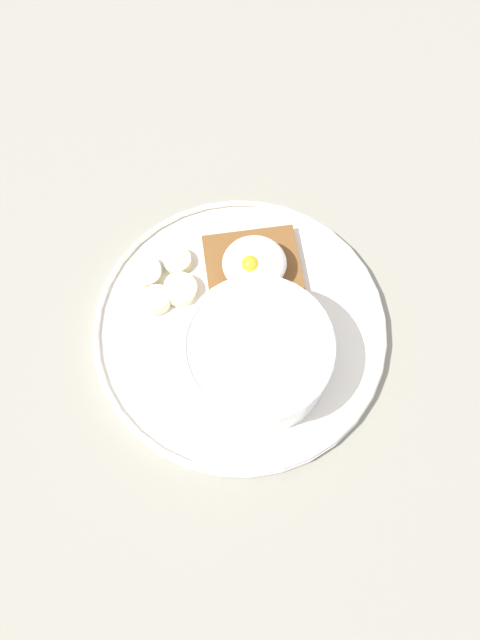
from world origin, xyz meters
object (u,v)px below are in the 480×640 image
at_px(toast_slice, 254,273).
at_px(banana_slice_left, 180,289).
at_px(poached_egg, 254,264).
at_px(banana_slice_back, 156,300).
at_px(oatmeal_bowl, 257,355).
at_px(banana_slice_front, 178,261).
at_px(banana_slice_right, 146,272).

xyz_separation_m(toast_slice, banana_slice_left, (0.07, 0.01, 0.00)).
distance_m(poached_egg, banana_slice_left, 0.08).
relative_size(banana_slice_left, banana_slice_back, 1.14).
relative_size(oatmeal_bowl, banana_slice_front, 3.55).
bearing_deg(banana_slice_right, banana_slice_left, 147.84).
relative_size(banana_slice_front, banana_slice_back, 1.12).
xyz_separation_m(banana_slice_left, banana_slice_back, (0.02, 0.01, -0.00)).
distance_m(oatmeal_bowl, banana_slice_front, 0.14).
distance_m(poached_egg, banana_slice_front, 0.08).
height_order(poached_egg, banana_slice_right, poached_egg).
height_order(toast_slice, banana_slice_front, same).
bearing_deg(poached_egg, oatmeal_bowl, 87.77).
height_order(toast_slice, banana_slice_back, banana_slice_back).
bearing_deg(poached_egg, banana_slice_left, 9.98).
bearing_deg(oatmeal_bowl, banana_slice_right, -44.52).
relative_size(toast_slice, banana_slice_right, 3.10).
bearing_deg(toast_slice, banana_slice_right, -3.75).
distance_m(oatmeal_bowl, banana_slice_left, 0.11).
bearing_deg(banana_slice_right, oatmeal_bowl, 135.48).
height_order(banana_slice_left, banana_slice_right, same).
xyz_separation_m(oatmeal_bowl, poached_egg, (-0.00, -0.09, -0.00)).
xyz_separation_m(toast_slice, banana_slice_right, (0.11, -0.01, 0.00)).
bearing_deg(banana_slice_left, poached_egg, -170.02).
relative_size(poached_egg, banana_slice_right, 2.31).
height_order(banana_slice_front, banana_slice_left, banana_slice_left).
bearing_deg(banana_slice_left, oatmeal_bowl, 131.00).
bearing_deg(banana_slice_front, banana_slice_back, 62.22).
relative_size(oatmeal_bowl, banana_slice_right, 4.17).
bearing_deg(banana_slice_right, poached_egg, 175.83).
relative_size(banana_slice_front, banana_slice_left, 0.99).
height_order(banana_slice_front, banana_slice_back, banana_slice_back).
relative_size(oatmeal_bowl, poached_egg, 1.81).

